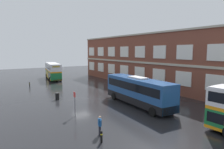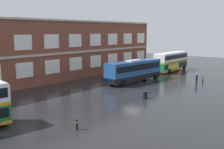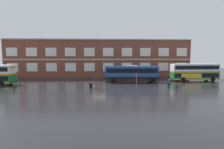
{
  "view_description": "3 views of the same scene",
  "coord_description": "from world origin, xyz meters",
  "px_view_note": "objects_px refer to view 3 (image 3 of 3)",
  "views": [
    {
      "loc": [
        26.95,
        -12.13,
        7.21
      ],
      "look_at": [
        2.7,
        3.74,
        3.73
      ],
      "focal_mm": 31.86,
      "sensor_mm": 36.0,
      "label": 1
    },
    {
      "loc": [
        -30.19,
        -21.56,
        8.67
      ],
      "look_at": [
        -0.2,
        3.48,
        2.33
      ],
      "focal_mm": 43.3,
      "sensor_mm": 36.0,
      "label": 2
    },
    {
      "loc": [
        0.58,
        -36.76,
        5.9
      ],
      "look_at": [
        2.6,
        0.9,
        2.11
      ],
      "focal_mm": 29.58,
      "sensor_mm": 36.0,
      "label": 3
    }
  ],
  "objects_px": {
    "bus_stand_flag": "(137,80)",
    "safety_bollard_east": "(177,86)",
    "touring_coach": "(131,74)",
    "safety_bollard_west": "(14,87)",
    "station_litter_bin": "(91,85)",
    "double_decker_middle": "(194,72)",
    "waiting_passenger": "(169,83)"
  },
  "relations": [
    {
      "from": "touring_coach",
      "to": "double_decker_middle",
      "type": "bearing_deg",
      "value": 3.59
    },
    {
      "from": "touring_coach",
      "to": "waiting_passenger",
      "type": "distance_m",
      "value": 10.47
    },
    {
      "from": "double_decker_middle",
      "to": "station_litter_bin",
      "type": "height_order",
      "value": "double_decker_middle"
    },
    {
      "from": "bus_stand_flag",
      "to": "safety_bollard_west",
      "type": "xyz_separation_m",
      "value": [
        -21.46,
        -0.66,
        -1.14
      ]
    },
    {
      "from": "waiting_passenger",
      "to": "station_litter_bin",
      "type": "relative_size",
      "value": 1.65
    },
    {
      "from": "safety_bollard_west",
      "to": "double_decker_middle",
      "type": "bearing_deg",
      "value": 15.48
    },
    {
      "from": "bus_stand_flag",
      "to": "safety_bollard_east",
      "type": "xyz_separation_m",
      "value": [
        7.19,
        -0.79,
        -1.14
      ]
    },
    {
      "from": "touring_coach",
      "to": "bus_stand_flag",
      "type": "bearing_deg",
      "value": -92.91
    },
    {
      "from": "station_litter_bin",
      "to": "double_decker_middle",
      "type": "bearing_deg",
      "value": 20.43
    },
    {
      "from": "waiting_passenger",
      "to": "touring_coach",
      "type": "bearing_deg",
      "value": 121.68
    },
    {
      "from": "bus_stand_flag",
      "to": "safety_bollard_east",
      "type": "distance_m",
      "value": 7.33
    },
    {
      "from": "touring_coach",
      "to": "waiting_passenger",
      "type": "height_order",
      "value": "touring_coach"
    },
    {
      "from": "bus_stand_flag",
      "to": "station_litter_bin",
      "type": "bearing_deg",
      "value": 175.32
    },
    {
      "from": "safety_bollard_west",
      "to": "safety_bollard_east",
      "type": "distance_m",
      "value": 28.65
    },
    {
      "from": "safety_bollard_east",
      "to": "station_litter_bin",
      "type": "bearing_deg",
      "value": 174.59
    },
    {
      "from": "waiting_passenger",
      "to": "safety_bollard_west",
      "type": "height_order",
      "value": "waiting_passenger"
    },
    {
      "from": "double_decker_middle",
      "to": "safety_bollard_east",
      "type": "relative_size",
      "value": 11.63
    },
    {
      "from": "waiting_passenger",
      "to": "bus_stand_flag",
      "type": "height_order",
      "value": "bus_stand_flag"
    },
    {
      "from": "double_decker_middle",
      "to": "bus_stand_flag",
      "type": "xyz_separation_m",
      "value": [
        -15.68,
        -9.62,
        -0.51
      ]
    },
    {
      "from": "waiting_passenger",
      "to": "bus_stand_flag",
      "type": "distance_m",
      "value": 5.96
    },
    {
      "from": "station_litter_bin",
      "to": "safety_bollard_east",
      "type": "xyz_separation_m",
      "value": [
        15.51,
        -1.47,
        -0.03
      ]
    },
    {
      "from": "touring_coach",
      "to": "station_litter_bin",
      "type": "distance_m",
      "value": 11.93
    },
    {
      "from": "station_litter_bin",
      "to": "safety_bollard_west",
      "type": "distance_m",
      "value": 13.2
    },
    {
      "from": "waiting_passenger",
      "to": "safety_bollard_west",
      "type": "relative_size",
      "value": 1.79
    },
    {
      "from": "touring_coach",
      "to": "safety_bollard_east",
      "type": "distance_m",
      "value": 11.7
    },
    {
      "from": "double_decker_middle",
      "to": "safety_bollard_west",
      "type": "bearing_deg",
      "value": -164.52
    },
    {
      "from": "touring_coach",
      "to": "bus_stand_flag",
      "type": "height_order",
      "value": "touring_coach"
    },
    {
      "from": "bus_stand_flag",
      "to": "double_decker_middle",
      "type": "bearing_deg",
      "value": 31.53
    },
    {
      "from": "touring_coach",
      "to": "station_litter_bin",
      "type": "relative_size",
      "value": 11.8
    },
    {
      "from": "safety_bollard_west",
      "to": "station_litter_bin",
      "type": "bearing_deg",
      "value": 5.85
    },
    {
      "from": "safety_bollard_east",
      "to": "safety_bollard_west",
      "type": "bearing_deg",
      "value": 179.75
    },
    {
      "from": "bus_stand_flag",
      "to": "safety_bollard_west",
      "type": "height_order",
      "value": "bus_stand_flag"
    }
  ]
}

